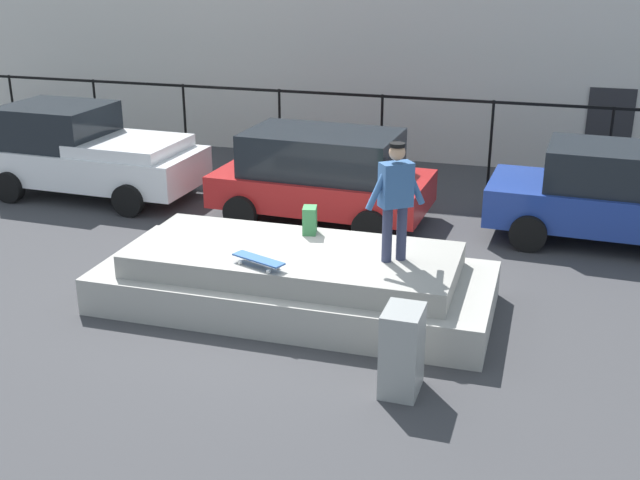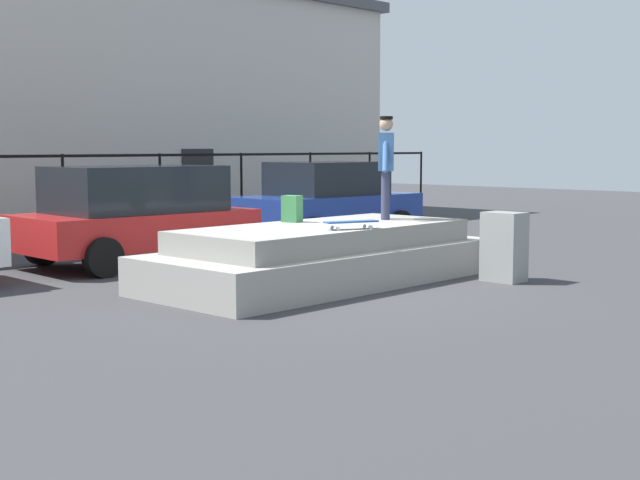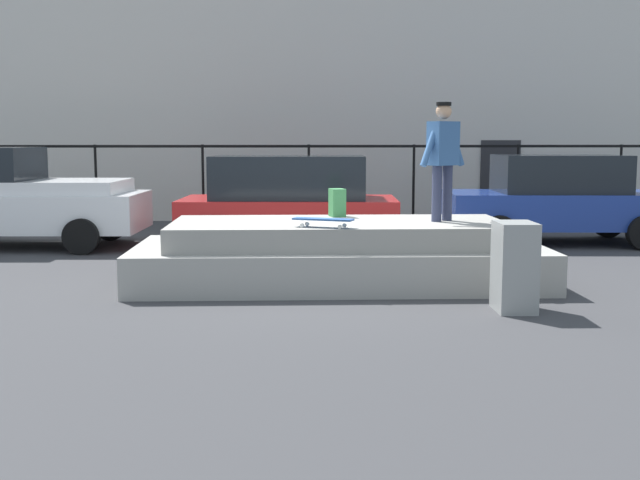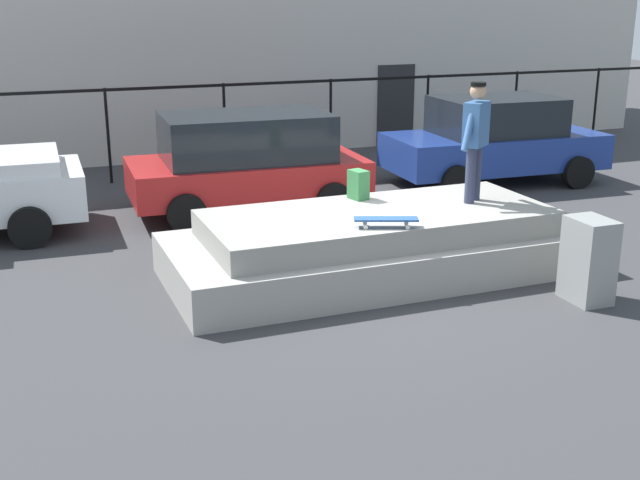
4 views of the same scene
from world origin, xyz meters
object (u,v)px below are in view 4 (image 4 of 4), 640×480
Objects in this scene: car_red_hatchback_mid at (247,160)px; utility_box at (588,260)px; skateboarder at (475,134)px; car_blue_sedan_far at (495,140)px; backpack at (358,185)px; skateboard at (386,220)px.

utility_box is (2.68, -5.74, -0.38)m from car_red_hatchback_mid.
skateboarder is at bearing 105.94° from utility_box.
skateboarder is at bearing -126.72° from car_blue_sedan_far.
skateboarder is 2.37m from utility_box.
car_red_hatchback_mid is (-0.73, 3.12, -0.17)m from backpack.
backpack is 3.31m from utility_box.
car_red_hatchback_mid is at bearing 119.51° from skateboarder.
skateboarder is 1.57× the size of utility_box.
utility_box is at bearing -27.66° from skateboard.
skateboarder is 0.40× the size of car_red_hatchback_mid.
utility_box is (-2.58, -6.05, -0.34)m from car_blue_sedan_far.
skateboard is 1.97× the size of backpack.
skateboard is at bearing -156.21° from skateboarder.
backpack reaches higher than skateboard.
skateboarder reaches higher than skateboard.
car_blue_sedan_far is 6.59m from utility_box.
car_blue_sedan_far is at bearing 53.28° from skateboarder.
skateboarder is 2.02× the size of skateboard.
skateboard is at bearing -84.28° from car_red_hatchback_mid.
skateboard is at bearing -134.43° from car_blue_sedan_far.
skateboard is (-1.71, -0.75, -0.85)m from skateboarder.
backpack is 3.21m from car_red_hatchback_mid.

